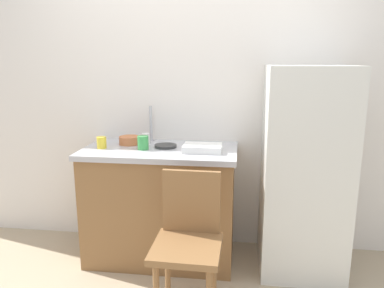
{
  "coord_description": "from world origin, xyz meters",
  "views": [
    {
      "loc": [
        0.42,
        -2.03,
        1.55
      ],
      "look_at": [
        0.08,
        0.6,
        0.95
      ],
      "focal_mm": 34.63,
      "sensor_mm": 36.0,
      "label": 1
    }
  ],
  "objects": [
    {
      "name": "countertop",
      "position": [
        -0.17,
        0.65,
        0.88
      ],
      "size": [
        1.16,
        0.64,
        0.04
      ],
      "primitive_type": "cube",
      "color": "#B7B7BC",
      "rests_on": "cabinet_base"
    },
    {
      "name": "cup_white",
      "position": [
        -0.31,
        0.78,
        0.94
      ],
      "size": [
        0.06,
        0.06,
        0.08
      ],
      "primitive_type": "cylinder",
      "color": "white",
      "rests_on": "countertop"
    },
    {
      "name": "chair",
      "position": [
        0.14,
        -0.01,
        0.5
      ],
      "size": [
        0.41,
        0.41,
        0.89
      ],
      "rotation": [
        0.0,
        0.0,
        -0.02
      ],
      "color": "olive",
      "rests_on": "ground_plane"
    },
    {
      "name": "hotplate",
      "position": [
        -0.13,
        0.68,
        0.91
      ],
      "size": [
        0.17,
        0.17,
        0.02
      ],
      "primitive_type": "cylinder",
      "color": "#2D2D2D",
      "rests_on": "countertop"
    },
    {
      "name": "cabinet_base",
      "position": [
        -0.17,
        0.65,
        0.43
      ],
      "size": [
        1.12,
        0.6,
        0.86
      ],
      "primitive_type": "cube",
      "color": "olive",
      "rests_on": "ground_plane"
    },
    {
      "name": "terracotta_bowl",
      "position": [
        -0.44,
        0.75,
        0.93
      ],
      "size": [
        0.16,
        0.16,
        0.06
      ],
      "primitive_type": "cylinder",
      "color": "#C67042",
      "rests_on": "countertop"
    },
    {
      "name": "cup_green",
      "position": [
        -0.29,
        0.59,
        0.95
      ],
      "size": [
        0.08,
        0.08,
        0.1
      ],
      "primitive_type": "cylinder",
      "color": "green",
      "rests_on": "countertop"
    },
    {
      "name": "faucet",
      "position": [
        -0.3,
        0.9,
        1.04
      ],
      "size": [
        0.02,
        0.02,
        0.29
      ],
      "primitive_type": "cylinder",
      "color": "#B7B7BC",
      "rests_on": "countertop"
    },
    {
      "name": "dish_tray",
      "position": [
        0.16,
        0.59,
        0.92
      ],
      "size": [
        0.28,
        0.2,
        0.05
      ],
      "primitive_type": "cube",
      "color": "white",
      "rests_on": "countertop"
    },
    {
      "name": "cup_yellow",
      "position": [
        -0.61,
        0.59,
        0.94
      ],
      "size": [
        0.07,
        0.07,
        0.09
      ],
      "primitive_type": "cylinder",
      "color": "yellow",
      "rests_on": "countertop"
    },
    {
      "name": "back_wall",
      "position": [
        0.0,
        1.0,
        1.23
      ],
      "size": [
        4.8,
        0.1,
        2.46
      ],
      "primitive_type": "cube",
      "color": "white",
      "rests_on": "ground_plane"
    },
    {
      "name": "refrigerator",
      "position": [
        0.9,
        0.64,
        0.76
      ],
      "size": [
        0.59,
        0.62,
        1.51
      ],
      "primitive_type": "cube",
      "color": "silver",
      "rests_on": "ground_plane"
    }
  ]
}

